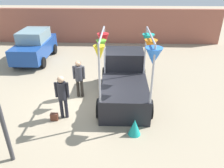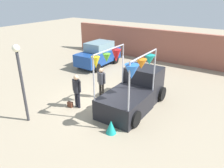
{
  "view_description": "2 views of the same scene",
  "coord_description": "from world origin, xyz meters",
  "px_view_note": "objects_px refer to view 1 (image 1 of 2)",
  "views": [
    {
      "loc": [
        1.36,
        -8.08,
        5.07
      ],
      "look_at": [
        1.08,
        -0.43,
        1.11
      ],
      "focal_mm": 35.0,
      "sensor_mm": 36.0,
      "label": 1
    },
    {
      "loc": [
        6.18,
        -8.43,
        5.49
      ],
      "look_at": [
        0.94,
        -0.53,
        1.47
      ],
      "focal_mm": 35.0,
      "sensor_mm": 36.0,
      "label": 2
    }
  ],
  "objects_px": {
    "parked_car": "(35,45)",
    "person_vendor": "(79,75)",
    "folded_kite_bundle_teal": "(135,127)",
    "person_customer": "(62,93)",
    "vendor_truck": "(124,78)",
    "handbag": "(54,117)"
  },
  "relations": [
    {
      "from": "parked_car",
      "to": "person_vendor",
      "type": "relative_size",
      "value": 2.31
    },
    {
      "from": "person_vendor",
      "to": "folded_kite_bundle_teal",
      "type": "height_order",
      "value": "person_vendor"
    },
    {
      "from": "person_customer",
      "to": "folded_kite_bundle_teal",
      "type": "bearing_deg",
      "value": -18.99
    },
    {
      "from": "parked_car",
      "to": "person_vendor",
      "type": "distance_m",
      "value": 5.75
    },
    {
      "from": "vendor_truck",
      "to": "handbag",
      "type": "relative_size",
      "value": 14.73
    },
    {
      "from": "folded_kite_bundle_teal",
      "to": "person_vendor",
      "type": "bearing_deg",
      "value": 132.58
    },
    {
      "from": "vendor_truck",
      "to": "parked_car",
      "type": "bearing_deg",
      "value": 142.14
    },
    {
      "from": "vendor_truck",
      "to": "person_vendor",
      "type": "distance_m",
      "value": 1.99
    },
    {
      "from": "vendor_truck",
      "to": "handbag",
      "type": "xyz_separation_m",
      "value": [
        -2.67,
        -1.99,
        -0.73
      ]
    },
    {
      "from": "parked_car",
      "to": "folded_kite_bundle_teal",
      "type": "bearing_deg",
      "value": -50.05
    },
    {
      "from": "person_customer",
      "to": "person_vendor",
      "type": "relative_size",
      "value": 1.01
    },
    {
      "from": "person_vendor",
      "to": "handbag",
      "type": "bearing_deg",
      "value": -111.17
    },
    {
      "from": "handbag",
      "to": "parked_car",
      "type": "bearing_deg",
      "value": 114.5
    },
    {
      "from": "parked_car",
      "to": "folded_kite_bundle_teal",
      "type": "height_order",
      "value": "parked_car"
    },
    {
      "from": "vendor_truck",
      "to": "person_vendor",
      "type": "bearing_deg",
      "value": -174.39
    },
    {
      "from": "person_customer",
      "to": "parked_car",
      "type": "bearing_deg",
      "value": 117.84
    },
    {
      "from": "vendor_truck",
      "to": "handbag",
      "type": "distance_m",
      "value": 3.41
    },
    {
      "from": "parked_car",
      "to": "person_customer",
      "type": "relative_size",
      "value": 2.28
    },
    {
      "from": "parked_car",
      "to": "handbag",
      "type": "height_order",
      "value": "parked_car"
    },
    {
      "from": "person_vendor",
      "to": "handbag",
      "type": "relative_size",
      "value": 6.18
    },
    {
      "from": "parked_car",
      "to": "vendor_truck",
      "type": "bearing_deg",
      "value": -37.86
    },
    {
      "from": "person_vendor",
      "to": "folded_kite_bundle_teal",
      "type": "xyz_separation_m",
      "value": [
        2.31,
        -2.51,
        -0.75
      ]
    }
  ]
}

